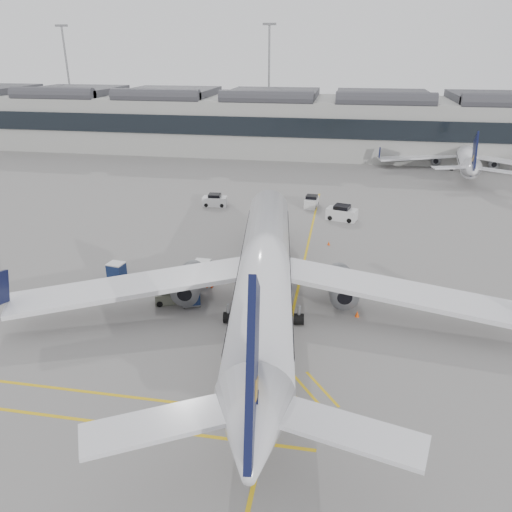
% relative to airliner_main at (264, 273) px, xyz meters
% --- Properties ---
extents(ground, '(220.00, 220.00, 0.00)m').
position_rel_airliner_main_xyz_m(ground, '(-7.60, -2.63, -3.51)').
color(ground, gray).
rests_on(ground, ground).
extents(terminal, '(200.00, 20.45, 12.40)m').
position_rel_airliner_main_xyz_m(terminal, '(-7.60, 69.30, 2.63)').
color(terminal, '#9E9E99').
rests_on(terminal, ground).
extents(light_masts, '(113.00, 0.60, 25.45)m').
position_rel_airliner_main_xyz_m(light_masts, '(-9.27, 83.37, 10.98)').
color(light_masts, slate).
rests_on(light_masts, ground).
extents(apron_markings, '(0.25, 60.00, 0.01)m').
position_rel_airliner_main_xyz_m(apron_markings, '(2.40, 7.37, -3.51)').
color(apron_markings, gold).
rests_on(apron_markings, ground).
extents(airliner_main, '(40.81, 44.86, 11.96)m').
position_rel_airliner_main_xyz_m(airliner_main, '(0.00, 0.00, 0.00)').
color(airliner_main, silver).
rests_on(airliner_main, ground).
extents(airliner_far, '(30.43, 33.44, 8.91)m').
position_rel_airliner_main_xyz_m(airliner_far, '(27.17, 58.18, -0.89)').
color(airliner_far, silver).
rests_on(airliner_far, ground).
extents(belt_loader, '(4.50, 1.72, 1.82)m').
position_rel_airliner_main_xyz_m(belt_loader, '(-1.10, 7.12, -2.98)').
color(belt_loader, beige).
rests_on(belt_loader, ground).
extents(baggage_cart_a, '(1.99, 1.83, 1.70)m').
position_rel_airliner_main_xyz_m(baggage_cart_a, '(-6.36, -0.09, -2.60)').
color(baggage_cart_a, gray).
rests_on(baggage_cart_a, ground).
extents(baggage_cart_b, '(2.12, 1.86, 1.96)m').
position_rel_airliner_main_xyz_m(baggage_cart_b, '(-7.31, 2.56, -2.46)').
color(baggage_cart_b, gray).
rests_on(baggage_cart_b, ground).
extents(baggage_cart_c, '(1.67, 1.40, 1.69)m').
position_rel_airliner_main_xyz_m(baggage_cart_c, '(-6.98, 5.60, -2.61)').
color(baggage_cart_c, gray).
rests_on(baggage_cart_c, ground).
extents(baggage_cart_d, '(1.79, 1.55, 1.69)m').
position_rel_airliner_main_xyz_m(baggage_cart_d, '(-14.88, 3.61, -2.61)').
color(baggage_cart_d, gray).
rests_on(baggage_cart_d, ground).
extents(ramp_agent_a, '(0.85, 0.74, 1.97)m').
position_rel_airliner_main_xyz_m(ramp_agent_a, '(-2.04, 4.25, -2.53)').
color(ramp_agent_a, '#FF490D').
rests_on(ramp_agent_a, ground).
extents(ramp_agent_b, '(1.01, 0.81, 1.99)m').
position_rel_airliner_main_xyz_m(ramp_agent_b, '(-5.85, 3.52, -2.52)').
color(ramp_agent_b, '#FF4C0D').
rests_on(ramp_agent_b, ground).
extents(pushback_tug, '(2.80, 2.31, 1.35)m').
position_rel_airliner_main_xyz_m(pushback_tug, '(-8.42, 0.05, -2.91)').
color(pushback_tug, '#575A4C').
rests_on(pushback_tug, ground).
extents(safety_cone_nose, '(0.33, 0.33, 0.45)m').
position_rel_airliner_main_xyz_m(safety_cone_nose, '(4.71, 16.22, -3.29)').
color(safety_cone_nose, '#F24C0A').
rests_on(safety_cone_nose, ground).
extents(safety_cone_engine, '(0.38, 0.38, 0.53)m').
position_rel_airliner_main_xyz_m(safety_cone_engine, '(7.73, 0.37, -3.25)').
color(safety_cone_engine, '#F24C0A').
rests_on(safety_cone_engine, ground).
extents(service_van_left, '(3.41, 1.88, 1.70)m').
position_rel_airliner_main_xyz_m(service_van_left, '(-11.67, 28.56, -2.75)').
color(service_van_left, silver).
rests_on(service_van_left, ground).
extents(service_van_mid, '(1.90, 3.34, 1.64)m').
position_rel_airliner_main_xyz_m(service_van_mid, '(1.70, 30.41, -2.78)').
color(service_van_mid, silver).
rests_on(service_van_mid, ground).
extents(service_van_right, '(4.14, 2.81, 1.94)m').
position_rel_airliner_main_xyz_m(service_van_right, '(5.92, 25.50, -2.65)').
color(service_van_right, silver).
rests_on(service_van_right, ground).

